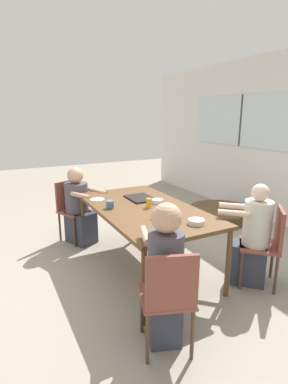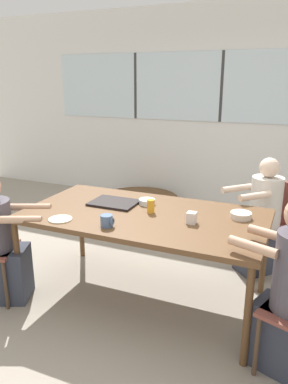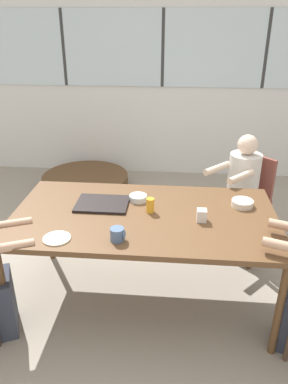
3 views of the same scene
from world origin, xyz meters
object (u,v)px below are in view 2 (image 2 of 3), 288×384
(juice_glass, at_px, (151,206))
(folded_table_stack, at_px, (139,203))
(coffee_mug, at_px, (107,221))
(chair_for_woman_green_shirt, at_px, (275,218))
(person_woman_green_shirt, at_px, (261,222))
(milk_carton_small, at_px, (192,218))
(bowl_cereal, at_px, (241,215))
(bowl_white_shallow, at_px, (147,202))

(juice_glass, relative_size, folded_table_stack, 0.10)
(coffee_mug, bearing_deg, folded_table_stack, 108.83)
(coffee_mug, bearing_deg, chair_for_woman_green_shirt, 51.45)
(person_woman_green_shirt, relative_size, folded_table_stack, 1.00)
(chair_for_woman_green_shirt, relative_size, milk_carton_small, 9.88)
(person_woman_green_shirt, relative_size, bowl_cereal, 6.87)
(juice_glass, xyz_separation_m, bowl_white_shallow, (-0.11, 0.18, -0.03))
(bowl_cereal, bearing_deg, folded_table_stack, 132.33)
(folded_table_stack, bearing_deg, bowl_white_shallow, -64.00)
(juice_glass, height_order, bowl_cereal, juice_glass)
(chair_for_woman_green_shirt, xyz_separation_m, milk_carton_small, (-0.54, -1.06, 0.29))
(person_woman_green_shirt, relative_size, juice_glass, 10.34)
(person_woman_green_shirt, height_order, juice_glass, person_woman_green_shirt)
(coffee_mug, distance_m, bowl_cereal, 1.04)
(juice_glass, distance_m, bowl_white_shallow, 0.21)
(person_woman_green_shirt, relative_size, milk_carton_small, 12.68)
(chair_for_woman_green_shirt, height_order, coffee_mug, chair_for_woman_green_shirt)
(coffee_mug, height_order, juice_glass, juice_glass)
(bowl_cereal, relative_size, folded_table_stack, 0.15)
(chair_for_woman_green_shirt, height_order, bowl_cereal, chair_for_woman_green_shirt)
(juice_glass, distance_m, bowl_cereal, 0.71)
(chair_for_woman_green_shirt, distance_m, milk_carton_small, 1.22)
(person_woman_green_shirt, distance_m, folded_table_stack, 2.20)
(coffee_mug, bearing_deg, milk_carton_small, 28.89)
(juice_glass, bearing_deg, coffee_mug, -113.96)
(person_woman_green_shirt, bearing_deg, chair_for_woman_green_shirt, -90.00)
(milk_carton_small, distance_m, bowl_white_shallow, 0.56)
(folded_table_stack, bearing_deg, coffee_mug, -71.17)
(person_woman_green_shirt, xyz_separation_m, bowl_cereal, (-0.10, -0.68, 0.28))
(coffee_mug, distance_m, juice_glass, 0.44)
(chair_for_woman_green_shirt, distance_m, person_woman_green_shirt, 0.17)
(bowl_white_shallow, height_order, folded_table_stack, bowl_white_shallow)
(chair_for_woman_green_shirt, relative_size, bowl_cereal, 5.36)
(coffee_mug, height_order, bowl_white_shallow, coffee_mug)
(juice_glass, height_order, folded_table_stack, juice_glass)
(milk_carton_small, bearing_deg, chair_for_woman_green_shirt, 63.18)
(bowl_white_shallow, height_order, bowl_cereal, bowl_cereal)
(bowl_cereal, bearing_deg, milk_carton_small, -141.25)
(person_woman_green_shirt, height_order, milk_carton_small, person_woman_green_shirt)
(juice_glass, bearing_deg, bowl_white_shallow, 121.45)
(person_woman_green_shirt, distance_m, bowl_white_shallow, 1.16)
(folded_table_stack, bearing_deg, milk_carton_small, -57.01)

